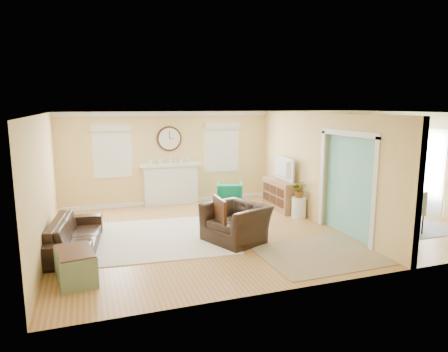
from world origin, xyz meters
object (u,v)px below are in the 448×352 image
Objects in this scene: eames_chair at (236,223)px; credenza at (281,194)px; dining_table at (379,208)px; green_chair at (230,194)px; sofa at (75,235)px.

eames_chair is 2.89m from credenza.
credenza reaches higher than eames_chair.
eames_chair is 0.69× the size of dining_table.
sofa is at bearing 49.96° from green_chair.
green_chair is (0.91, 2.89, -0.06)m from eames_chair.
dining_table is at bearing 157.91° from green_chair.
sofa is 3.00× the size of green_chair.
sofa is at bearing 91.44° from dining_table.
sofa is 1.51× the size of credenza.
eames_chair is 3.03m from green_chair.
credenza is at bearing 49.17° from dining_table.
credenza is 0.82× the size of dining_table.
sofa is 4.67m from green_chair.
sofa is 3.16m from eames_chair.
eames_chair is 3.86m from dining_table.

